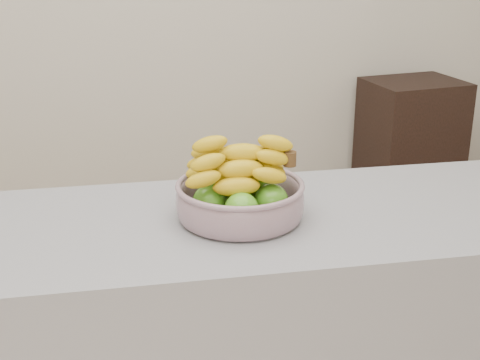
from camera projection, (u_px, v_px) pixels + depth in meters
name	position (u px, v px, depth m)	size (l,w,h in m)	color
cabinet	(408.00, 159.00, 3.58)	(0.47, 0.38, 0.85)	black
fruit_bowl	(240.00, 195.00, 1.64)	(0.32, 0.32, 0.19)	#9DADBD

